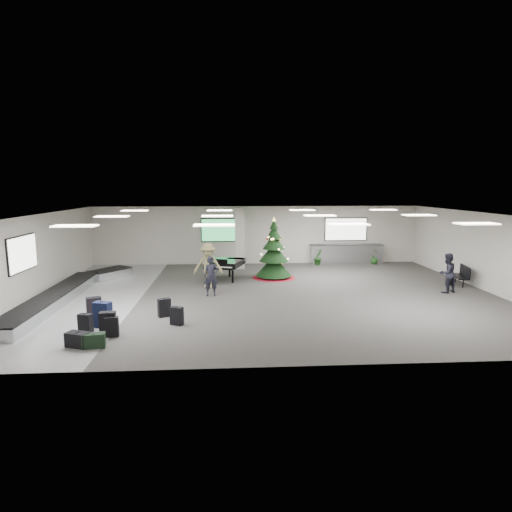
{
  "coord_description": "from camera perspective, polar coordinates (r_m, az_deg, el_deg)",
  "views": [
    {
      "loc": [
        -1.58,
        -16.6,
        4.25
      ],
      "look_at": [
        -0.44,
        1.0,
        1.39
      ],
      "focal_mm": 30.0,
      "sensor_mm": 36.0,
      "label": 1
    }
  ],
  "objects": [
    {
      "name": "potted_plant_left",
      "position": [
        23.71,
        8.33,
        -0.19
      ],
      "size": [
        0.6,
        0.6,
        0.85
      ],
      "primitive_type": "imported",
      "rotation": [
        0.0,
        0.0,
        0.78
      ],
      "color": "#143E17",
      "rests_on": "ground"
    },
    {
      "name": "suitcase_0",
      "position": [
        13.19,
        -19.15,
        -8.53
      ],
      "size": [
        0.47,
        0.28,
        0.72
      ],
      "rotation": [
        0.0,
        0.0,
        0.07
      ],
      "color": "black",
      "rests_on": "ground"
    },
    {
      "name": "suitcase_3",
      "position": [
        14.56,
        -12.13,
        -6.73
      ],
      "size": [
        0.46,
        0.38,
        0.63
      ],
      "rotation": [
        0.0,
        0.0,
        0.46
      ],
      "color": "black",
      "rests_on": "ground"
    },
    {
      "name": "traveler_bench",
      "position": [
        18.93,
        24.12,
        -2.09
      ],
      "size": [
        0.96,
        0.87,
        1.62
      ],
      "primitive_type": "imported",
      "rotation": [
        0.0,
        0.0,
        3.53
      ],
      "color": "black",
      "rests_on": "ground"
    },
    {
      "name": "traveler_a",
      "position": [
        16.88,
        -6.0,
        -2.7
      ],
      "size": [
        0.61,
        0.44,
        1.57
      ],
      "primitive_type": "imported",
      "rotation": [
        0.0,
        0.0,
        0.12
      ],
      "color": "black",
      "rests_on": "ground"
    },
    {
      "name": "baggage_carousel",
      "position": [
        18.12,
        -23.88,
        -4.48
      ],
      "size": [
        2.28,
        9.71,
        0.43
      ],
      "color": "silver",
      "rests_on": "ground"
    },
    {
      "name": "navy_suitcase",
      "position": [
        13.97,
        -19.77,
        -7.37
      ],
      "size": [
        0.58,
        0.45,
        0.82
      ],
      "rotation": [
        0.0,
        0.0,
        -0.32
      ],
      "color": "black",
      "rests_on": "ground"
    },
    {
      "name": "black_duffel",
      "position": [
        12.61,
        -22.65,
        -10.26
      ],
      "size": [
        0.7,
        0.55,
        0.43
      ],
      "rotation": [
        0.0,
        0.0,
        -0.38
      ],
      "color": "black",
      "rests_on": "ground"
    },
    {
      "name": "service_counter",
      "position": [
        24.44,
        11.97,
        0.28
      ],
      "size": [
        4.05,
        0.65,
        1.08
      ],
      "color": "silver",
      "rests_on": "ground"
    },
    {
      "name": "ground",
      "position": [
        17.21,
        1.7,
        -5.11
      ],
      "size": [
        18.0,
        18.0,
        0.0
      ],
      "primitive_type": "plane",
      "color": "#373532",
      "rests_on": "ground"
    },
    {
      "name": "suitcase_1",
      "position": [
        13.07,
        -18.67,
        -8.94
      ],
      "size": [
        0.39,
        0.23,
        0.6
      ],
      "rotation": [
        0.0,
        0.0,
        0.1
      ],
      "color": "black",
      "rests_on": "ground"
    },
    {
      "name": "potted_plant_right",
      "position": [
        24.68,
        15.48,
        -0.08
      ],
      "size": [
        0.65,
        0.65,
        0.83
      ],
      "primitive_type": "imported",
      "rotation": [
        0.0,
        0.0,
        2.23
      ],
      "color": "#143E17",
      "rests_on": "ground"
    },
    {
      "name": "pink_suitcase",
      "position": [
        14.34,
        -19.78,
        -7.24
      ],
      "size": [
        0.45,
        0.3,
        0.67
      ],
      "rotation": [
        0.0,
        0.0,
        0.16
      ],
      "color": "#FD2172",
      "rests_on": "ground"
    },
    {
      "name": "suitcase_8",
      "position": [
        15.1,
        -20.8,
        -6.41
      ],
      "size": [
        0.53,
        0.42,
        0.71
      ],
      "rotation": [
        0.0,
        0.0,
        0.4
      ],
      "color": "black",
      "rests_on": "ground"
    },
    {
      "name": "christmas_tree",
      "position": [
        20.1,
        2.38,
        -0.16
      ],
      "size": [
        2.02,
        2.02,
        2.88
      ],
      "color": "maroon",
      "rests_on": "ground"
    },
    {
      "name": "bench",
      "position": [
        20.76,
        25.75,
        -2.19
      ],
      "size": [
        0.75,
        1.42,
        0.86
      ],
      "rotation": [
        0.0,
        0.0,
        -0.23
      ],
      "color": "black",
      "rests_on": "ground"
    },
    {
      "name": "suitcase_5",
      "position": [
        13.62,
        -21.79,
        -8.37
      ],
      "size": [
        0.44,
        0.32,
        0.6
      ],
      "rotation": [
        0.0,
        0.0,
        -0.3
      ],
      "color": "black",
      "rests_on": "ground"
    },
    {
      "name": "grand_piano",
      "position": [
        19.77,
        -4.19,
        -1.0
      ],
      "size": [
        1.91,
        2.2,
        1.06
      ],
      "rotation": [
        0.0,
        0.0,
        -0.31
      ],
      "color": "black",
      "rests_on": "ground"
    },
    {
      "name": "green_duffel",
      "position": [
        12.41,
        -20.82,
        -10.49
      ],
      "size": [
        0.63,
        0.39,
        0.41
      ],
      "rotation": [
        0.0,
        0.0,
        0.17
      ],
      "color": "black",
      "rests_on": "ground"
    },
    {
      "name": "room_envelope",
      "position": [
        17.42,
        0.28,
        2.87
      ],
      "size": [
        18.02,
        14.02,
        3.21
      ],
      "color": "#BBB4AB",
      "rests_on": "ground"
    },
    {
      "name": "suitcase_7",
      "position": [
        13.64,
        -10.52,
        -7.86
      ],
      "size": [
        0.45,
        0.37,
        0.59
      ],
      "rotation": [
        0.0,
        0.0,
        -0.49
      ],
      "color": "black",
      "rests_on": "ground"
    },
    {
      "name": "traveler_b",
      "position": [
        18.24,
        -6.4,
        -1.27
      ],
      "size": [
        1.23,
        0.71,
        1.91
      ],
      "primitive_type": "imported",
      "rotation": [
        0.0,
        0.0,
        -0.0
      ],
      "color": "#888054",
      "rests_on": "ground"
    }
  ]
}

